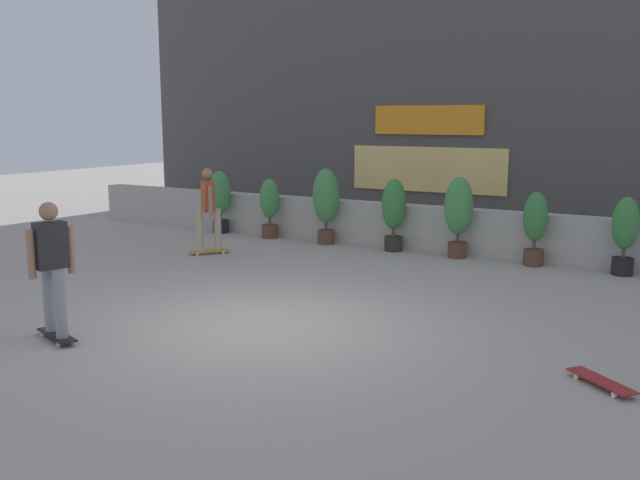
# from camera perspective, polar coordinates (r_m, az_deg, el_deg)

# --- Properties ---
(ground_plane) EXTENTS (48.00, 48.00, 0.00)m
(ground_plane) POSITION_cam_1_polar(r_m,az_deg,el_deg) (9.27, -4.74, -6.89)
(ground_plane) COLOR #A8A093
(planter_wall) EXTENTS (18.00, 0.40, 0.90)m
(planter_wall) POSITION_cam_1_polar(r_m,az_deg,el_deg) (14.37, 9.13, 0.93)
(planter_wall) COLOR #B2ADA3
(planter_wall) RESTS_ON ground
(building_backdrop) EXTENTS (20.00, 2.08, 6.50)m
(building_backdrop) POSITION_cam_1_polar(r_m,az_deg,el_deg) (17.99, 14.13, 11.51)
(building_backdrop) COLOR #4C4947
(building_backdrop) RESTS_ON ground
(potted_plant_0) EXTENTS (0.49, 0.49, 1.45)m
(potted_plant_0) POSITION_cam_1_polar(r_m,az_deg,el_deg) (16.46, -8.12, 3.47)
(potted_plant_0) COLOR black
(potted_plant_0) RESTS_ON ground
(potted_plant_1) EXTENTS (0.43, 0.43, 1.32)m
(potted_plant_1) POSITION_cam_1_polar(r_m,az_deg,el_deg) (15.65, -4.13, 2.86)
(potted_plant_1) COLOR brown
(potted_plant_1) RESTS_ON ground
(potted_plant_2) EXTENTS (0.57, 0.57, 1.61)m
(potted_plant_2) POSITION_cam_1_polar(r_m,az_deg,el_deg) (14.86, 0.49, 3.28)
(potted_plant_2) COLOR brown
(potted_plant_2) RESTS_ON ground
(potted_plant_3) EXTENTS (0.49, 0.49, 1.46)m
(potted_plant_3) POSITION_cam_1_polar(r_m,az_deg,el_deg) (14.16, 6.03, 2.48)
(potted_plant_3) COLOR #2D2823
(potted_plant_3) RESTS_ON ground
(potted_plant_4) EXTENTS (0.54, 0.54, 1.56)m
(potted_plant_4) POSITION_cam_1_polar(r_m,az_deg,el_deg) (13.65, 11.20, 2.36)
(potted_plant_4) COLOR brown
(potted_plant_4) RESTS_ON ground
(potted_plant_5) EXTENTS (0.44, 0.44, 1.35)m
(potted_plant_5) POSITION_cam_1_polar(r_m,az_deg,el_deg) (13.27, 17.09, 1.24)
(potted_plant_5) COLOR brown
(potted_plant_5) RESTS_ON ground
(potted_plant_6) EXTENTS (0.44, 0.44, 1.35)m
(potted_plant_6) POSITION_cam_1_polar(r_m,az_deg,el_deg) (13.02, 23.54, 0.68)
(potted_plant_6) COLOR black
(potted_plant_6) RESTS_ON ground
(skater_by_wall_left) EXTENTS (0.65, 0.75, 1.70)m
(skater_by_wall_left) POSITION_cam_1_polar(r_m,az_deg,el_deg) (13.92, -9.08, 2.68)
(skater_by_wall_left) COLOR #BF8C26
(skater_by_wall_left) RESTS_ON ground
(skater_foreground) EXTENTS (0.82, 0.54, 1.70)m
(skater_foreground) POSITION_cam_1_polar(r_m,az_deg,el_deg) (8.99, -20.95, -1.88)
(skater_foreground) COLOR black
(skater_foreground) RESTS_ON ground
(skateboard_near_camera) EXTENTS (0.75, 0.65, 0.08)m
(skateboard_near_camera) POSITION_cam_1_polar(r_m,az_deg,el_deg) (7.74, 21.89, -10.60)
(skateboard_near_camera) COLOR maroon
(skateboard_near_camera) RESTS_ON ground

